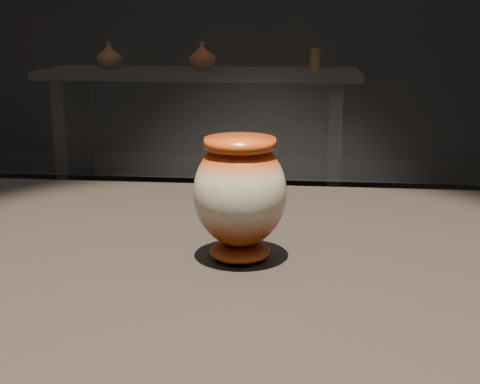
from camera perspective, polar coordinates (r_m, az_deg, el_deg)
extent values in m
cube|color=black|center=(1.00, -6.14, -6.29)|extent=(2.00, 0.80, 0.05)
ellipsoid|color=#6B2B09|center=(0.94, 0.00, -5.05)|extent=(0.10, 0.10, 0.02)
ellipsoid|color=beige|center=(0.92, 0.00, -0.06)|extent=(0.15, 0.15, 0.15)
cylinder|color=#CC4513|center=(0.90, 0.00, 4.19)|extent=(0.11, 0.11, 0.01)
cube|color=black|center=(4.28, -3.44, 10.06)|extent=(2.00, 0.60, 0.05)
cube|color=black|center=(4.56, -13.99, 4.22)|extent=(0.08, 0.50, 0.85)
cube|color=black|center=(4.29, 7.95, 3.88)|extent=(0.08, 0.50, 0.85)
imported|color=brown|center=(4.38, -11.10, 11.33)|extent=(0.22, 0.22, 0.17)
imported|color=#6B2B09|center=(4.23, -3.22, 11.49)|extent=(0.22, 0.22, 0.17)
cylinder|color=brown|center=(4.21, 6.42, 11.17)|extent=(0.07, 0.07, 0.14)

